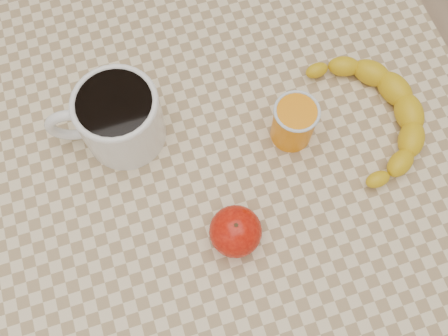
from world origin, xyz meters
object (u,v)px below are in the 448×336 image
object	(u,v)px
coffee_mug	(117,117)
banana	(372,115)
apple	(236,231)
table	(224,192)
orange_juice_glass	(294,122)

from	to	relation	value
coffee_mug	banana	distance (m)	0.36
apple	coffee_mug	bearing A→B (deg)	118.30
table	banana	world-z (taller)	banana
table	orange_juice_glass	xyz separation A→B (m)	(0.11, 0.03, 0.12)
orange_juice_glass	apple	bearing A→B (deg)	-136.15
coffee_mug	apple	xyz separation A→B (m)	(0.11, -0.20, -0.02)
coffee_mug	apple	bearing A→B (deg)	-61.70
orange_juice_glass	apple	xyz separation A→B (m)	(-0.13, -0.12, -0.01)
coffee_mug	orange_juice_glass	xyz separation A→B (m)	(0.23, -0.07, -0.02)
table	banana	distance (m)	0.25
table	apple	world-z (taller)	apple
table	coffee_mug	world-z (taller)	coffee_mug
banana	coffee_mug	bearing A→B (deg)	170.68
banana	table	bearing A→B (deg)	-171.73
table	apple	distance (m)	0.15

